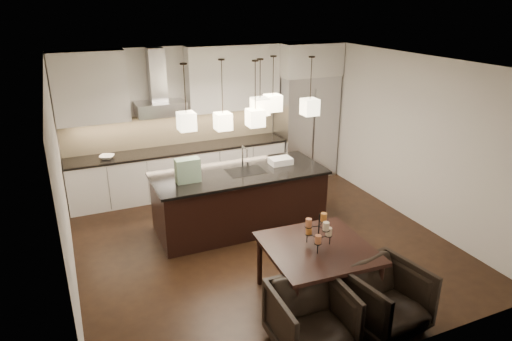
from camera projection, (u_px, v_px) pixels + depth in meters
name	position (u px, v px, depth m)	size (l,w,h in m)	color
floor	(261.00, 243.00, 7.25)	(5.50, 5.50, 0.02)	black
ceiling	(262.00, 62.00, 6.24)	(5.50, 5.50, 0.02)	white
wall_back	(205.00, 117.00, 9.11)	(5.50, 0.02, 2.80)	silver
wall_front	(379.00, 247.00, 4.38)	(5.50, 0.02, 2.80)	silver
wall_left	(61.00, 189.00, 5.71)	(0.02, 5.50, 2.80)	silver
wall_right	(409.00, 138.00, 7.78)	(0.02, 5.50, 2.80)	silver
refrigerator	(305.00, 126.00, 9.68)	(1.20, 0.72, 2.15)	#B7B7BA
fridge_panel	(308.00, 59.00, 9.18)	(1.26, 0.72, 0.65)	silver
lower_cabinets	(181.00, 172.00, 8.93)	(4.21, 0.62, 0.88)	silver
countertop	(180.00, 149.00, 8.77)	(4.21, 0.66, 0.04)	black
backsplash	(175.00, 129.00, 8.90)	(4.21, 0.02, 0.63)	tan
upper_cab_left	(90.00, 88.00, 7.88)	(1.25, 0.35, 1.25)	silver
upper_cab_right	(233.00, 78.00, 8.87)	(1.86, 0.35, 1.25)	silver
hood_canopy	(161.00, 109.00, 8.41)	(0.90, 0.52, 0.24)	#B7B7BA
hood_chimney	(157.00, 75.00, 8.29)	(0.30, 0.28, 0.96)	#B7B7BA
fruit_bowl	(107.00, 157.00, 8.20)	(0.26, 0.26, 0.06)	silver
island_body	(239.00, 201.00, 7.56)	(2.71, 1.08, 0.95)	black
island_top	(239.00, 173.00, 7.38)	(2.80, 1.17, 0.04)	black
faucet	(243.00, 157.00, 7.44)	(0.11, 0.26, 0.41)	silver
tote_bag	(188.00, 170.00, 6.92)	(0.37, 0.20, 0.37)	#195B34
food_container	(281.00, 161.00, 7.70)	(0.37, 0.26, 0.11)	silver
dining_table	(316.00, 273.00, 5.76)	(1.27, 1.27, 0.76)	black
candelabra	(319.00, 230.00, 5.54)	(0.37, 0.37, 0.45)	black
candle_a	(329.00, 232.00, 5.61)	(0.08, 0.08, 0.10)	beige
candle_b	(309.00, 230.00, 5.64)	(0.08, 0.08, 0.10)	#BE712C
candle_c	(318.00, 239.00, 5.43)	(0.08, 0.08, 0.10)	#B16640
candle_d	(324.00, 217.00, 5.62)	(0.08, 0.08, 0.10)	#BE712C
candle_e	(309.00, 223.00, 5.48)	(0.08, 0.08, 0.10)	#B16640
candle_f	(326.00, 226.00, 5.39)	(0.08, 0.08, 0.10)	beige
armchair_left	(311.00, 319.00, 4.94)	(0.81, 0.84, 0.76)	black
armchair_right	(386.00, 299.00, 5.25)	(0.83, 0.85, 0.78)	black
pendant_a	(187.00, 121.00, 6.53)	(0.24, 0.24, 0.26)	#FCEBB9
pendant_b	(223.00, 121.00, 6.99)	(0.24, 0.24, 0.26)	#FCEBB9
pendant_c	(260.00, 106.00, 6.95)	(0.24, 0.24, 0.26)	#FCEBB9
pendant_d	(273.00, 103.00, 7.29)	(0.24, 0.24, 0.26)	#FCEBB9
pendant_e	(310.00, 107.00, 7.24)	(0.24, 0.24, 0.26)	#FCEBB9
pendant_f	(255.00, 118.00, 6.84)	(0.24, 0.24, 0.26)	#FCEBB9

